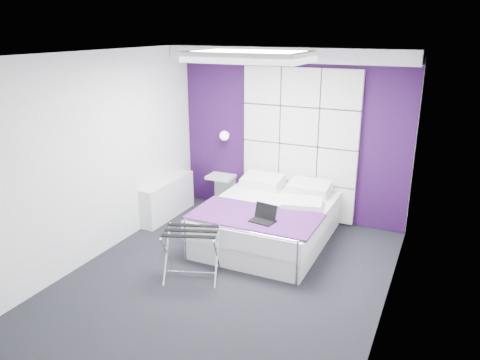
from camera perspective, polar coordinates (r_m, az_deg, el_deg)
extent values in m
plane|color=black|center=(5.75, -1.46, -11.68)|extent=(4.40, 4.40, 0.00)
plane|color=white|center=(5.00, -1.71, 15.14)|extent=(4.40, 4.40, 0.00)
plane|color=white|center=(7.20, 6.24, 5.53)|extent=(3.60, 0.00, 3.60)
plane|color=white|center=(6.21, -16.65, 2.82)|extent=(0.00, 4.40, 4.40)
plane|color=white|center=(4.75, 18.28, -2.00)|extent=(0.00, 4.40, 4.40)
cube|color=#2B0D3C|center=(7.19, 6.22, 5.51)|extent=(3.58, 0.02, 2.58)
cube|color=silver|center=(6.80, 5.89, 15.02)|extent=(3.58, 0.50, 0.20)
sphere|color=white|center=(7.49, -1.79, 5.48)|extent=(0.15, 0.15, 0.15)
cube|color=silver|center=(7.43, -8.77, -2.24)|extent=(0.22, 1.20, 0.60)
cube|color=silver|center=(6.59, 3.43, -6.23)|extent=(1.55, 1.94, 0.29)
cube|color=white|center=(6.48, 3.48, -4.09)|extent=(1.59, 1.98, 0.24)
cube|color=#451754|center=(6.02, 1.81, -4.48)|extent=(1.65, 0.87, 0.03)
cube|color=silver|center=(7.66, -2.32, 0.39)|extent=(0.43, 0.33, 0.05)
cube|color=black|center=(5.50, -6.00, -6.18)|extent=(0.62, 0.46, 0.01)
cube|color=black|center=(5.83, 2.76, -5.03)|extent=(0.30, 0.21, 0.02)
cube|color=black|center=(5.87, 3.16, -3.69)|extent=(0.30, 0.01, 0.20)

